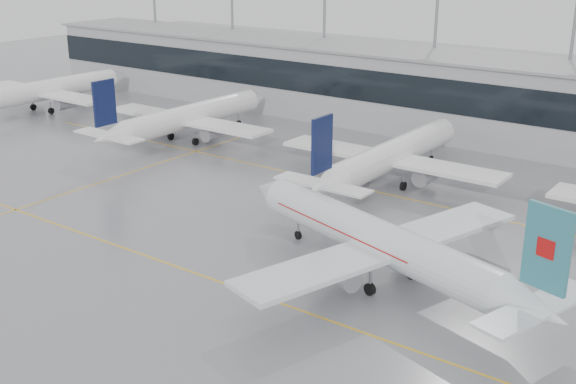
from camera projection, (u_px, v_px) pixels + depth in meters
The scene contains 12 objects.
ground at pixel (210, 278), 65.86m from camera, with size 320.00×320.00×0.00m, color gray.
taxi_line_main at pixel (210, 278), 65.86m from camera, with size 120.00×0.25×0.01m, color yellow.
taxi_line_north at pixel (375, 191), 88.67m from camera, with size 120.00×0.25×0.01m, color yellow.
taxi_line_cross at pixel (117, 177), 94.04m from camera, with size 0.25×60.00×0.01m, color yellow.
terminal at pixel (480, 100), 111.01m from camera, with size 180.00×15.00×12.00m, color #A0A0A4.
terminal_glass at pixel (461, 98), 104.78m from camera, with size 180.00×0.20×5.00m, color black.
terminal_roof at pixel (484, 59), 108.97m from camera, with size 182.00×16.00×0.40m, color gray.
light_masts at pixel (499, 47), 113.15m from camera, with size 156.40×1.00×22.60m.
air_canada_jet at pixel (383, 243), 63.98m from camera, with size 37.20×30.62×12.04m.
parked_jet_a at pixel (46, 90), 129.40m from camera, with size 29.64×36.96×11.72m.
parked_jet_b at pixel (187, 117), 109.82m from camera, with size 29.64×36.96×11.72m.
parked_jet_c at pixel (391, 156), 90.25m from camera, with size 29.64×36.96×11.72m.
Camera 1 is at (41.02, -43.75, 29.22)m, focal length 45.00 mm.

